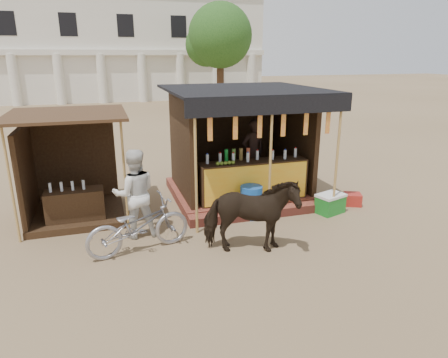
% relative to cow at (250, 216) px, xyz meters
% --- Properties ---
extents(ground, '(120.00, 120.00, 0.00)m').
position_rel_cow_xyz_m(ground, '(-0.14, -0.43, -0.73)').
color(ground, '#846B4C').
rests_on(ground, ground).
extents(main_stall, '(3.60, 3.61, 2.78)m').
position_rel_cow_xyz_m(main_stall, '(0.88, 2.93, 0.30)').
color(main_stall, brown).
rests_on(main_stall, ground).
extents(secondary_stall, '(2.40, 2.40, 2.38)m').
position_rel_cow_xyz_m(secondary_stall, '(-3.31, 2.81, 0.12)').
color(secondary_stall, '#352413').
rests_on(secondary_stall, ground).
extents(cow, '(1.87, 1.22, 1.45)m').
position_rel_cow_xyz_m(cow, '(0.00, 0.00, 0.00)').
color(cow, black).
rests_on(cow, ground).
extents(motorbike, '(2.06, 1.11, 1.03)m').
position_rel_cow_xyz_m(motorbike, '(-1.96, 0.65, -0.21)').
color(motorbike, '#9898A0').
rests_on(motorbike, ground).
extents(bystander, '(0.89, 0.70, 1.81)m').
position_rel_cow_xyz_m(bystander, '(-1.94, 1.36, 0.18)').
color(bystander, silver).
rests_on(bystander, ground).
extents(blue_barrel, '(0.56, 0.56, 0.74)m').
position_rel_cow_xyz_m(blue_barrel, '(0.62, 1.57, -0.36)').
color(blue_barrel, '#1755B3').
rests_on(blue_barrel, ground).
extents(red_crate, '(0.51, 0.50, 0.29)m').
position_rel_cow_xyz_m(red_crate, '(3.29, 1.57, -0.58)').
color(red_crate, maroon).
rests_on(red_crate, ground).
extents(cooler, '(0.75, 0.62, 0.46)m').
position_rel_cow_xyz_m(cooler, '(2.48, 1.28, -0.49)').
color(cooler, '#1A7824').
rests_on(cooler, ground).
extents(background_building, '(26.00, 7.45, 8.18)m').
position_rel_cow_xyz_m(background_building, '(-2.14, 29.52, 3.25)').
color(background_building, silver).
rests_on(background_building, ground).
extents(tree, '(4.50, 4.40, 7.00)m').
position_rel_cow_xyz_m(tree, '(5.67, 21.72, 3.91)').
color(tree, '#382314').
rests_on(tree, ground).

